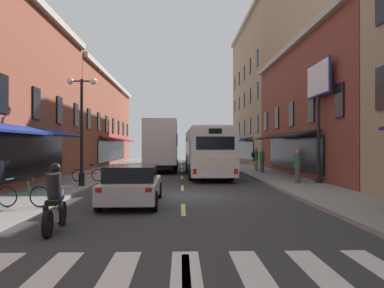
{
  "coord_description": "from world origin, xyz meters",
  "views": [
    {
      "loc": [
        -0.09,
        -16.34,
        2.08
      ],
      "look_at": [
        0.63,
        8.6,
        2.17
      ],
      "focal_mm": 37.08,
      "sensor_mm": 36.0,
      "label": 1
    }
  ],
  "objects_px": {
    "bicycle_mid": "(24,196)",
    "pedestrian_mid": "(262,160)",
    "sedan_mid": "(132,184)",
    "motorcycle_rider": "(55,202)",
    "transit_bus": "(207,151)",
    "sedan_near": "(164,158)",
    "bicycle_near": "(88,175)",
    "billboard_sign": "(319,90)",
    "pedestrian_near": "(256,159)",
    "pedestrian_far": "(298,166)",
    "box_truck": "(162,146)",
    "street_lamp_twin": "(82,126)"
  },
  "relations": [
    {
      "from": "bicycle_mid",
      "to": "pedestrian_mid",
      "type": "distance_m",
      "value": 19.19
    },
    {
      "from": "sedan_mid",
      "to": "motorcycle_rider",
      "type": "distance_m",
      "value": 4.62
    },
    {
      "from": "transit_bus",
      "to": "sedan_near",
      "type": "xyz_separation_m",
      "value": [
        -3.5,
        15.62,
        -0.96
      ]
    },
    {
      "from": "sedan_near",
      "to": "bicycle_near",
      "type": "height_order",
      "value": "sedan_near"
    },
    {
      "from": "sedan_mid",
      "to": "billboard_sign",
      "type": "bearing_deg",
      "value": 34.96
    },
    {
      "from": "transit_bus",
      "to": "pedestrian_near",
      "type": "bearing_deg",
      "value": 36.27
    },
    {
      "from": "billboard_sign",
      "to": "pedestrian_mid",
      "type": "bearing_deg",
      "value": 98.71
    },
    {
      "from": "billboard_sign",
      "to": "transit_bus",
      "type": "xyz_separation_m",
      "value": [
        -5.37,
        6.54,
        -3.27
      ]
    },
    {
      "from": "sedan_mid",
      "to": "pedestrian_near",
      "type": "bearing_deg",
      "value": 64.67
    },
    {
      "from": "bicycle_near",
      "to": "motorcycle_rider",
      "type": "bearing_deg",
      "value": -80.59
    },
    {
      "from": "billboard_sign",
      "to": "motorcycle_rider",
      "type": "relative_size",
      "value": 3.02
    },
    {
      "from": "bicycle_near",
      "to": "pedestrian_near",
      "type": "xyz_separation_m",
      "value": [
        10.65,
        8.13,
        0.59
      ]
    },
    {
      "from": "transit_bus",
      "to": "pedestrian_far",
      "type": "relative_size",
      "value": 6.89
    },
    {
      "from": "box_truck",
      "to": "sedan_near",
      "type": "distance_m",
      "value": 11.33
    },
    {
      "from": "transit_bus",
      "to": "bicycle_near",
      "type": "bearing_deg",
      "value": -142.05
    },
    {
      "from": "pedestrian_mid",
      "to": "sedan_near",
      "type": "bearing_deg",
      "value": -24.38
    },
    {
      "from": "sedan_near",
      "to": "motorcycle_rider",
      "type": "relative_size",
      "value": 2.17
    },
    {
      "from": "bicycle_mid",
      "to": "pedestrian_far",
      "type": "bearing_deg",
      "value": 34.69
    },
    {
      "from": "motorcycle_rider",
      "to": "bicycle_near",
      "type": "xyz_separation_m",
      "value": [
        -1.97,
        11.88,
        -0.21
      ]
    },
    {
      "from": "motorcycle_rider",
      "to": "pedestrian_mid",
      "type": "height_order",
      "value": "pedestrian_mid"
    },
    {
      "from": "sedan_near",
      "to": "street_lamp_twin",
      "type": "bearing_deg",
      "value": -97.38
    },
    {
      "from": "motorcycle_rider",
      "to": "bicycle_near",
      "type": "distance_m",
      "value": 12.05
    },
    {
      "from": "pedestrian_near",
      "to": "pedestrian_far",
      "type": "bearing_deg",
      "value": -20.28
    },
    {
      "from": "bicycle_mid",
      "to": "pedestrian_mid",
      "type": "height_order",
      "value": "pedestrian_mid"
    },
    {
      "from": "bicycle_near",
      "to": "bicycle_mid",
      "type": "relative_size",
      "value": 1.0
    },
    {
      "from": "billboard_sign",
      "to": "pedestrian_far",
      "type": "distance_m",
      "value": 4.09
    },
    {
      "from": "motorcycle_rider",
      "to": "bicycle_mid",
      "type": "distance_m",
      "value": 3.51
    },
    {
      "from": "transit_bus",
      "to": "sedan_mid",
      "type": "xyz_separation_m",
      "value": [
        -3.49,
        -12.73,
        -0.98
      ]
    },
    {
      "from": "bicycle_mid",
      "to": "pedestrian_far",
      "type": "relative_size",
      "value": 1.0
    },
    {
      "from": "sedan_near",
      "to": "bicycle_mid",
      "type": "bearing_deg",
      "value": -96.12
    },
    {
      "from": "pedestrian_near",
      "to": "sedan_mid",
      "type": "bearing_deg",
      "value": -47.74
    },
    {
      "from": "pedestrian_mid",
      "to": "bicycle_near",
      "type": "bearing_deg",
      "value": 69.41
    },
    {
      "from": "motorcycle_rider",
      "to": "street_lamp_twin",
      "type": "bearing_deg",
      "value": 100.28
    },
    {
      "from": "sedan_near",
      "to": "billboard_sign",
      "type": "bearing_deg",
      "value": -68.17
    },
    {
      "from": "motorcycle_rider",
      "to": "bicycle_mid",
      "type": "bearing_deg",
      "value": 122.94
    },
    {
      "from": "sedan_near",
      "to": "bicycle_mid",
      "type": "xyz_separation_m",
      "value": [
        -3.2,
        -29.83,
        -0.22
      ]
    },
    {
      "from": "motorcycle_rider",
      "to": "pedestrian_far",
      "type": "height_order",
      "value": "pedestrian_far"
    },
    {
      "from": "bicycle_mid",
      "to": "pedestrian_far",
      "type": "distance_m",
      "value": 13.32
    },
    {
      "from": "sedan_near",
      "to": "pedestrian_near",
      "type": "height_order",
      "value": "pedestrian_near"
    },
    {
      "from": "sedan_near",
      "to": "sedan_mid",
      "type": "xyz_separation_m",
      "value": [
        0.01,
        -28.34,
        -0.03
      ]
    },
    {
      "from": "pedestrian_near",
      "to": "street_lamp_twin",
      "type": "height_order",
      "value": "street_lamp_twin"
    },
    {
      "from": "sedan_mid",
      "to": "pedestrian_far",
      "type": "bearing_deg",
      "value": 38.22
    },
    {
      "from": "transit_bus",
      "to": "street_lamp_twin",
      "type": "relative_size",
      "value": 2.27
    },
    {
      "from": "pedestrian_mid",
      "to": "box_truck",
      "type": "bearing_deg",
      "value": 16.66
    },
    {
      "from": "billboard_sign",
      "to": "sedan_mid",
      "type": "xyz_separation_m",
      "value": [
        -8.86,
        -6.19,
        -4.25
      ]
    },
    {
      "from": "transit_bus",
      "to": "sedan_near",
      "type": "distance_m",
      "value": 16.03
    },
    {
      "from": "box_truck",
      "to": "pedestrian_far",
      "type": "distance_m",
      "value": 13.36
    },
    {
      "from": "billboard_sign",
      "to": "sedan_mid",
      "type": "height_order",
      "value": "billboard_sign"
    },
    {
      "from": "pedestrian_mid",
      "to": "transit_bus",
      "type": "bearing_deg",
      "value": 58.58
    },
    {
      "from": "bicycle_near",
      "to": "pedestrian_near",
      "type": "height_order",
      "value": "pedestrian_near"
    }
  ]
}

